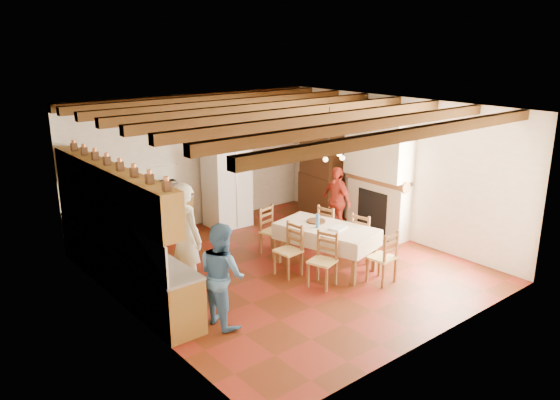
% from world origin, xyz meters
% --- Properties ---
extents(floor, '(6.00, 6.50, 0.02)m').
position_xyz_m(floor, '(0.00, 0.00, -0.01)').
color(floor, '#4D1D0B').
rests_on(floor, ground).
extents(ceiling, '(6.00, 6.50, 0.02)m').
position_xyz_m(ceiling, '(0.00, 0.00, 3.01)').
color(ceiling, white).
rests_on(ceiling, ground).
extents(wall_back, '(6.00, 0.02, 3.00)m').
position_xyz_m(wall_back, '(0.00, 3.26, 1.50)').
color(wall_back, beige).
rests_on(wall_back, ground).
extents(wall_front, '(6.00, 0.02, 3.00)m').
position_xyz_m(wall_front, '(0.00, -3.26, 1.50)').
color(wall_front, beige).
rests_on(wall_front, ground).
extents(wall_left, '(0.02, 6.50, 3.00)m').
position_xyz_m(wall_left, '(-3.01, 0.00, 1.50)').
color(wall_left, beige).
rests_on(wall_left, ground).
extents(wall_right, '(0.02, 6.50, 3.00)m').
position_xyz_m(wall_right, '(3.01, 0.00, 1.50)').
color(wall_right, beige).
rests_on(wall_right, ground).
extents(ceiling_beams, '(6.00, 6.30, 0.16)m').
position_xyz_m(ceiling_beams, '(0.00, 0.00, 2.91)').
color(ceiling_beams, '#38250D').
rests_on(ceiling_beams, ground).
extents(lower_cabinets_left, '(0.60, 4.30, 0.86)m').
position_xyz_m(lower_cabinets_left, '(-2.70, 1.05, 0.43)').
color(lower_cabinets_left, brown).
rests_on(lower_cabinets_left, ground).
extents(lower_cabinets_back, '(2.30, 0.60, 0.86)m').
position_xyz_m(lower_cabinets_back, '(-1.55, 2.95, 0.43)').
color(lower_cabinets_back, brown).
rests_on(lower_cabinets_back, ground).
extents(countertop_left, '(0.62, 4.30, 0.04)m').
position_xyz_m(countertop_left, '(-2.70, 1.05, 0.88)').
color(countertop_left, slate).
rests_on(countertop_left, lower_cabinets_left).
extents(countertop_back, '(2.34, 0.62, 0.04)m').
position_xyz_m(countertop_back, '(-1.55, 2.95, 0.88)').
color(countertop_back, slate).
rests_on(countertop_back, lower_cabinets_back).
extents(backsplash_left, '(0.03, 4.30, 0.60)m').
position_xyz_m(backsplash_left, '(-2.98, 1.05, 1.20)').
color(backsplash_left, beige).
rests_on(backsplash_left, ground).
extents(backsplash_back, '(2.30, 0.03, 0.60)m').
position_xyz_m(backsplash_back, '(-1.55, 3.23, 1.20)').
color(backsplash_back, beige).
rests_on(backsplash_back, ground).
extents(upper_cabinets, '(0.35, 4.20, 0.70)m').
position_xyz_m(upper_cabinets, '(-2.83, 1.05, 1.85)').
color(upper_cabinets, brown).
rests_on(upper_cabinets, ground).
extents(fireplace, '(0.56, 1.60, 2.80)m').
position_xyz_m(fireplace, '(2.72, 0.20, 1.40)').
color(fireplace, beige).
rests_on(fireplace, ground).
extents(wall_picture, '(0.34, 0.03, 0.42)m').
position_xyz_m(wall_picture, '(1.55, 3.23, 1.85)').
color(wall_picture, '#332616').
rests_on(wall_picture, ground).
extents(refrigerator, '(0.93, 0.78, 1.82)m').
position_xyz_m(refrigerator, '(0.55, 2.75, 0.91)').
color(refrigerator, white).
rests_on(refrigerator, floor).
extents(hutch, '(0.61, 1.26, 2.22)m').
position_xyz_m(hutch, '(2.75, 1.98, 1.11)').
color(hutch, '#3A1C11').
rests_on(hutch, floor).
extents(dining_table, '(1.35, 2.01, 0.80)m').
position_xyz_m(dining_table, '(0.63, -0.41, 0.72)').
color(dining_table, white).
rests_on(dining_table, floor).
extents(chandelier, '(0.47, 0.47, 0.03)m').
position_xyz_m(chandelier, '(0.63, -0.41, 2.25)').
color(chandelier, black).
rests_on(chandelier, ground).
extents(chair_left_near, '(0.51, 0.52, 0.96)m').
position_xyz_m(chair_left_near, '(-0.01, -0.98, 0.48)').
color(chair_left_near, brown).
rests_on(chair_left_near, floor).
extents(chair_left_far, '(0.43, 0.45, 0.96)m').
position_xyz_m(chair_left_far, '(-0.15, -0.24, 0.48)').
color(chair_left_far, brown).
rests_on(chair_left_far, floor).
extents(chair_right_near, '(0.48, 0.49, 0.96)m').
position_xyz_m(chair_right_near, '(1.45, -0.62, 0.48)').
color(chair_right_near, brown).
rests_on(chair_right_near, floor).
extents(chair_right_far, '(0.46, 0.48, 0.96)m').
position_xyz_m(chair_right_far, '(1.29, 0.15, 0.48)').
color(chair_right_far, brown).
rests_on(chair_right_far, floor).
extents(chair_end_near, '(0.45, 0.43, 0.96)m').
position_xyz_m(chair_end_near, '(0.93, -1.51, 0.48)').
color(chair_end_near, brown).
rests_on(chair_end_near, floor).
extents(chair_end_far, '(0.50, 0.48, 0.96)m').
position_xyz_m(chair_end_far, '(0.27, 0.73, 0.48)').
color(chair_end_far, brown).
rests_on(chair_end_far, floor).
extents(person_man, '(0.53, 0.74, 1.91)m').
position_xyz_m(person_man, '(-1.89, 0.33, 0.95)').
color(person_man, beige).
rests_on(person_man, floor).
extents(person_woman_blue, '(0.61, 0.78, 1.59)m').
position_xyz_m(person_woman_blue, '(-2.04, -0.96, 0.79)').
color(person_woman_blue, '#3B628B').
rests_on(person_woman_blue, floor).
extents(person_woman_red, '(0.46, 0.92, 1.51)m').
position_xyz_m(person_woman_red, '(2.06, 0.76, 0.76)').
color(person_woman_red, red).
rests_on(person_woman_red, floor).
extents(microwave, '(0.65, 0.51, 0.32)m').
position_xyz_m(microwave, '(-0.93, 2.95, 1.06)').
color(microwave, silver).
rests_on(microwave, countertop_back).
extents(fridge_vase, '(0.34, 0.34, 0.32)m').
position_xyz_m(fridge_vase, '(0.44, 2.75, 1.98)').
color(fridge_vase, '#3A1C11').
rests_on(fridge_vase, refrigerator).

